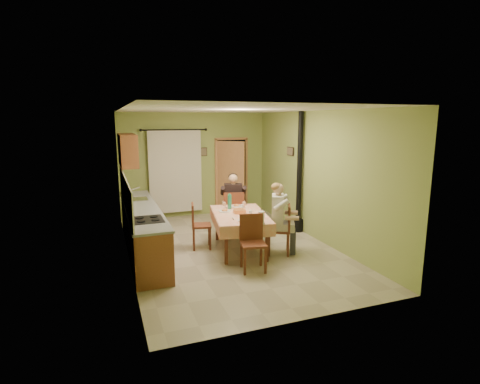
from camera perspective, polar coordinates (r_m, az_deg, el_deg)
name	(u,v)px	position (r m, az deg, el deg)	size (l,w,h in m)	color
floor	(230,248)	(7.80, -1.49, -8.58)	(4.00, 6.00, 0.01)	tan
room_shell	(230,160)	(7.39, -1.55, 4.84)	(4.04, 6.04, 2.82)	#94A655
kitchen_run	(142,229)	(7.69, -14.67, -5.46)	(0.64, 3.64, 1.56)	brown
upper_cabinets	(128,150)	(8.70, -16.77, 6.16)	(0.35, 1.40, 0.70)	brown
curtain	(175,171)	(10.12, -9.81, 3.15)	(1.70, 0.07, 2.22)	black
doorway	(231,176)	(10.47, -1.38, 2.40)	(0.96, 0.63, 2.15)	black
dining_table	(240,232)	(7.60, -0.02, -6.09)	(1.32, 1.87, 0.76)	#E09979
tableware	(242,212)	(7.39, 0.34, -3.07)	(0.71, 1.61, 0.33)	white
chair_far	(233,222)	(8.63, -1.01, -4.61)	(0.56, 0.56, 1.02)	#602C1A
chair_near	(253,254)	(6.64, 1.99, -9.45)	(0.49, 0.49, 0.98)	#602C1A
chair_right	(279,239)	(7.46, 6.02, -7.18)	(0.57, 0.57, 0.99)	#602C1A
chair_left	(201,234)	(7.78, -5.97, -6.45)	(0.46, 0.46, 0.94)	#602C1A
man_far	(233,197)	(8.50, -1.03, -0.77)	(0.64, 0.56, 1.39)	black
man_right	(279,210)	(7.30, 6.00, -2.79)	(0.61, 0.65, 1.39)	beige
stove_flue	(299,189)	(8.82, 8.97, 0.48)	(0.24, 0.24, 2.80)	black
picture_back	(204,152)	(10.30, -5.57, 6.12)	(0.19, 0.03, 0.23)	black
picture_right	(290,151)	(9.27, 7.69, 6.17)	(0.03, 0.31, 0.21)	brown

